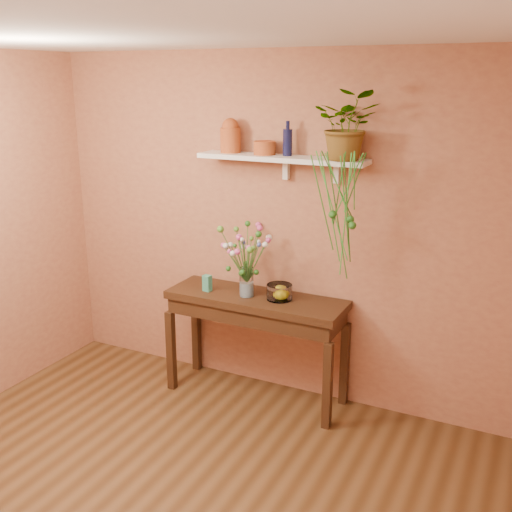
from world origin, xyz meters
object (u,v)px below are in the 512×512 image
object	(u,v)px
spider_plant	(348,125)
glass_bowl	(279,293)
sideboard	(256,311)
glass_vase	(247,284)
terracotta_jug	(230,136)
blue_bottle	(288,142)
bouquet	(246,247)

from	to	relation	value
spider_plant	glass_bowl	world-z (taller)	spider_plant
glass_bowl	spider_plant	bearing A→B (deg)	9.49
sideboard	glass_vase	distance (m)	0.23
terracotta_jug	blue_bottle	xyz separation A→B (m)	(0.47, 0.01, -0.02)
glass_vase	blue_bottle	bearing A→B (deg)	35.52
bouquet	glass_bowl	world-z (taller)	bouquet
terracotta_jug	glass_vase	bearing A→B (deg)	-37.60
bouquet	glass_bowl	xyz separation A→B (m)	(0.26, 0.05, -0.34)
sideboard	terracotta_jug	bearing A→B (deg)	154.18
spider_plant	bouquet	distance (m)	1.18
glass_vase	bouquet	xyz separation A→B (m)	(-0.00, -0.01, 0.30)
sideboard	spider_plant	xyz separation A→B (m)	(0.66, 0.09, 1.44)
blue_bottle	spider_plant	size ratio (longest dim) A/B	0.52
spider_plant	glass_vase	size ratio (longest dim) A/B	2.11
sideboard	glass_vase	world-z (taller)	glass_vase
spider_plant	terracotta_jug	bearing A→B (deg)	177.17
sideboard	blue_bottle	bearing A→B (deg)	38.34
blue_bottle	glass_bowl	bearing A→B (deg)	-86.55
blue_bottle	glass_vase	world-z (taller)	blue_bottle
blue_bottle	glass_vase	size ratio (longest dim) A/B	1.10
sideboard	glass_vase	xyz separation A→B (m)	(-0.06, -0.03, 0.22)
blue_bottle	bouquet	xyz separation A→B (m)	(-0.25, -0.19, -0.79)
glass_vase	glass_bowl	xyz separation A→B (m)	(0.26, 0.04, -0.04)
sideboard	glass_bowl	distance (m)	0.26
sideboard	spider_plant	size ratio (longest dim) A/B	2.93
blue_bottle	glass_bowl	size ratio (longest dim) A/B	1.28
terracotta_jug	spider_plant	size ratio (longest dim) A/B	0.54
sideboard	blue_bottle	distance (m)	1.33
spider_plant	glass_vase	distance (m)	1.42
terracotta_jug	blue_bottle	distance (m)	0.47
blue_bottle	glass_vase	bearing A→B (deg)	-144.48
terracotta_jug	blue_bottle	world-z (taller)	terracotta_jug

